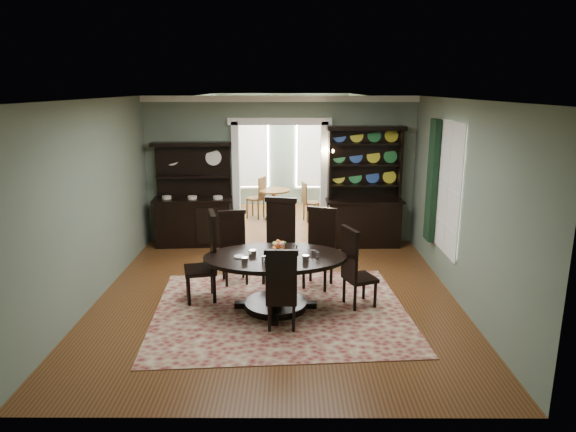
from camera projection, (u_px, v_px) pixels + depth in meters
name	position (u px, v px, depth m)	size (l,w,h in m)	color
room	(276.00, 197.00, 7.62)	(5.51, 6.01, 3.01)	brown
parlor	(282.00, 154.00, 12.96)	(3.51, 3.50, 3.01)	brown
doorway_trim	(280.00, 165.00, 10.48)	(2.08, 0.25, 2.57)	white
right_window	(440.00, 185.00, 8.47)	(0.15, 1.47, 2.12)	white
wall_sconce	(327.00, 153.00, 10.26)	(0.27, 0.21, 0.21)	gold
rug	(281.00, 310.00, 7.48)	(3.63, 3.04, 0.01)	maroon
dining_table	(275.00, 272.00, 7.42)	(2.12, 1.99, 0.81)	black
centerpiece	(280.00, 250.00, 7.42)	(1.24, 0.80, 0.20)	silver
chair_far_left	(233.00, 245.00, 8.50)	(0.54, 0.52, 1.20)	black
chair_far_mid	(280.00, 237.00, 8.55)	(0.62, 0.60, 1.40)	black
chair_far_right	(320.00, 245.00, 8.32)	(0.60, 0.59, 1.29)	black
chair_end_left	(207.00, 255.00, 7.72)	(0.58, 0.60, 1.37)	black
chair_end_right	(354.00, 266.00, 7.47)	(0.56, 0.57, 1.21)	black
chair_near	(282.00, 288.00, 6.74)	(0.45, 0.41, 1.16)	black
sideboard	(194.00, 210.00, 10.46)	(1.63, 0.68, 2.10)	black
welsh_dresser	(364.00, 203.00, 10.40)	(1.57, 0.61, 2.42)	black
parlor_table	(274.00, 200.00, 12.57)	(0.79, 0.79, 0.73)	brown
parlor_chair_left	(258.00, 196.00, 12.62)	(0.49, 0.48, 1.04)	brown
parlor_chair_right	(309.00, 201.00, 12.33)	(0.44, 0.43, 0.96)	brown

